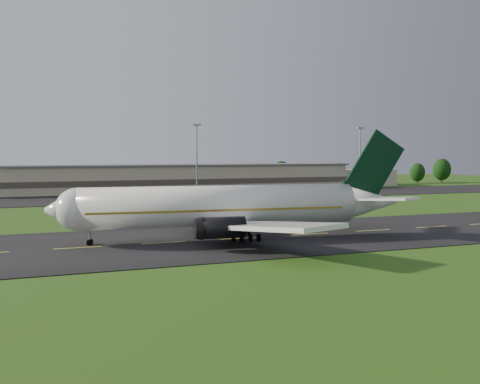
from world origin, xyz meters
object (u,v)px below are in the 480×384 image
object	(u,v)px
light_mast_east	(360,151)
service_vehicle_d	(302,190)
airliner	(226,207)
light_mast_centre	(197,150)
service_vehicle_a	(110,196)
service_vehicle_b	(89,196)
terminal	(187,178)
service_vehicle_c	(210,194)

from	to	relation	value
light_mast_east	service_vehicle_d	xyz separation A→B (m)	(-24.24, -6.92, -11.92)
airliner	light_mast_centre	world-z (taller)	light_mast_centre
service_vehicle_a	service_vehicle_b	distance (m)	6.94
light_mast_centre	service_vehicle_b	world-z (taller)	light_mast_centre
terminal	light_mast_east	distance (m)	56.67
service_vehicle_c	service_vehicle_d	size ratio (longest dim) A/B	0.95
terminal	light_mast_east	size ratio (longest dim) A/B	7.13
light_mast_east	service_vehicle_b	distance (m)	86.66
light_mast_centre	service_vehicle_d	xyz separation A→B (m)	(30.76, -6.92, -11.92)
airliner	terminal	xyz separation A→B (m)	(19.53, 96.27, -0.67)
terminal	light_mast_centre	bearing A→B (deg)	-94.95
terminal	light_mast_centre	size ratio (longest dim) A/B	7.13
airliner	service_vehicle_d	distance (m)	88.09
light_mast_centre	light_mast_east	size ratio (longest dim) A/B	1.00
service_vehicle_c	service_vehicle_d	distance (m)	29.19
light_mast_east	service_vehicle_b	world-z (taller)	light_mast_east
light_mast_centre	service_vehicle_a	distance (m)	29.54
service_vehicle_a	service_vehicle_c	bearing A→B (deg)	5.48
light_mast_centre	service_vehicle_c	distance (m)	14.49
light_mast_east	service_vehicle_c	distance (m)	55.32
service_vehicle_a	service_vehicle_d	distance (m)	56.49
light_mast_centre	light_mast_east	world-z (taller)	same
service_vehicle_b	service_vehicle_c	bearing A→B (deg)	-104.30
service_vehicle_d	service_vehicle_a	bearing A→B (deg)	139.52
light_mast_centre	service_vehicle_b	distance (m)	33.21
terminal	light_mast_centre	distance (m)	18.45
light_mast_east	service_vehicle_d	distance (m)	27.89
terminal	light_mast_centre	xyz separation A→B (m)	(-1.40, -16.18, 8.75)
service_vehicle_a	service_vehicle_d	xyz separation A→B (m)	(56.47, 1.31, 0.07)
light_mast_centre	service_vehicle_d	bearing A→B (deg)	-12.67
airliner	terminal	size ratio (longest dim) A/B	0.35
service_vehicle_d	light_mast_centre	bearing A→B (deg)	125.52
terminal	service_vehicle_c	bearing A→B (deg)	-89.55
airliner	service_vehicle_d	size ratio (longest dim) A/B	10.43
service_vehicle_a	service_vehicle_c	world-z (taller)	service_vehicle_c
light_mast_centre	service_vehicle_a	world-z (taller)	light_mast_centre
terminal	service_vehicle_b	bearing A→B (deg)	-148.58
service_vehicle_b	service_vehicle_d	xyz separation A→B (m)	(61.52, -3.45, 0.11)
airliner	light_mast_east	size ratio (longest dim) A/B	2.52
terminal	service_vehicle_c	distance (m)	24.38
light_mast_east	service_vehicle_c	xyz separation A→B (m)	(-53.41, -7.98, -11.99)
service_vehicle_b	service_vehicle_a	bearing A→B (deg)	-139.74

